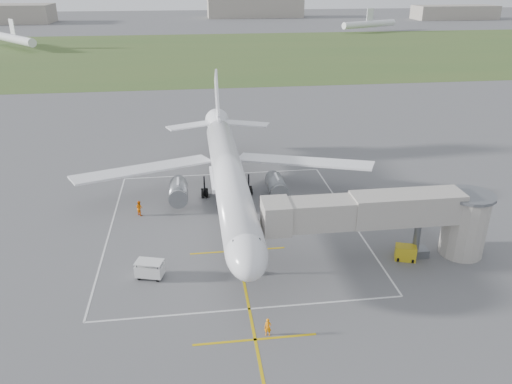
{
  "coord_description": "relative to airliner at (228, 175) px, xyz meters",
  "views": [
    {
      "loc": [
        -4.13,
        -55.43,
        27.0
      ],
      "look_at": [
        2.74,
        -4.0,
        4.0
      ],
      "focal_mm": 35.0,
      "sensor_mm": 36.0,
      "label": 1
    }
  ],
  "objects": [
    {
      "name": "grass_strip",
      "position": [
        0.0,
        129.25,
        -4.38
      ],
      "size": [
        700.0,
        120.0,
        0.02
      ],
      "primitive_type": "cube",
      "color": "#3C5826",
      "rests_on": "ground"
    },
    {
      "name": "airliner",
      "position": [
        0.0,
        0.0,
        0.0
      ],
      "size": [
        38.93,
        46.75,
        13.52
      ],
      "color": "white",
      "rests_on": "ground"
    },
    {
      "name": "distant_hangars",
      "position": [
        -16.15,
        264.44,
        0.78
      ],
      "size": [
        345.0,
        49.0,
        12.0
      ],
      "color": "gray",
      "rests_on": "ground"
    },
    {
      "name": "gpu_unit",
      "position": [
        16.8,
        -14.7,
        -3.64
      ],
      "size": [
        2.37,
        1.98,
        1.54
      ],
      "rotation": [
        0.0,
        0.0,
        -0.34
      ],
      "color": "gold",
      "rests_on": "ground"
    },
    {
      "name": "ramp_worker_nose",
      "position": [
        1.09,
        -24.34,
        -3.61
      ],
      "size": [
        0.64,
        0.49,
        1.56
      ],
      "primitive_type": "imported",
      "rotation": [
        0.0,
        0.0,
        -0.23
      ],
      "color": "orange",
      "rests_on": "ground"
    },
    {
      "name": "baggage_cart",
      "position": [
        -8.84,
        -14.61,
        -3.48
      ],
      "size": [
        2.9,
        2.21,
        1.79
      ],
      "rotation": [
        0.0,
        0.0,
        -0.29
      ],
      "color": "silver",
      "rests_on": "ground"
    },
    {
      "name": "ground",
      "position": [
        0.0,
        -0.75,
        -4.39
      ],
      "size": [
        700.0,
        700.0,
        0.0
      ],
      "primitive_type": "plane",
      "color": "#565659",
      "rests_on": "ground"
    },
    {
      "name": "ramp_worker_wing",
      "position": [
        -10.91,
        -0.72,
        -3.47
      ],
      "size": [
        1.13,
        1.13,
        1.85
      ],
      "primitive_type": "imported",
      "rotation": [
        0.0,
        0.0,
        2.35
      ],
      "color": "orange",
      "rests_on": "ground"
    },
    {
      "name": "distant_aircraft",
      "position": [
        7.59,
        169.84,
        -0.8
      ],
      "size": [
        179.87,
        59.81,
        8.85
      ],
      "color": "white",
      "rests_on": "ground"
    },
    {
      "name": "jet_bridge",
      "position": [
        15.72,
        -14.25,
        0.35
      ],
      "size": [
        23.4,
        5.0,
        7.2
      ],
      "color": "gray",
      "rests_on": "ground"
    },
    {
      "name": "apron_markings",
      "position": [
        0.0,
        -6.57,
        -4.38
      ],
      "size": [
        28.2,
        60.0,
        0.01
      ],
      "color": "#C5A20B",
      "rests_on": "ground"
    }
  ]
}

